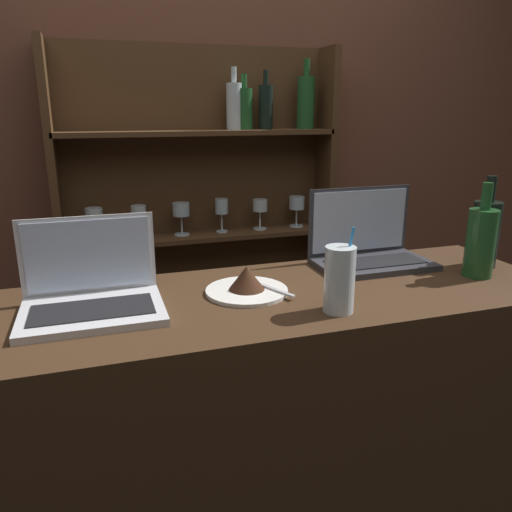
% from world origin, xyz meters
% --- Properties ---
extents(bar_counter, '(1.62, 0.52, 1.03)m').
position_xyz_m(bar_counter, '(0.00, 0.26, 0.52)').
color(bar_counter, '#382314').
rests_on(bar_counter, ground_plane).
extents(back_wall, '(7.00, 0.06, 2.70)m').
position_xyz_m(back_wall, '(0.00, 1.32, 1.35)').
color(back_wall, brown).
rests_on(back_wall, ground_plane).
extents(back_shelf, '(1.18, 0.18, 1.75)m').
position_xyz_m(back_shelf, '(0.04, 1.23, 0.93)').
color(back_shelf, '#472D19').
rests_on(back_shelf, ground_plane).
extents(laptop_near, '(0.32, 0.24, 0.21)m').
position_xyz_m(laptop_near, '(-0.43, 0.29, 1.08)').
color(laptop_near, silver).
rests_on(laptop_near, bar_counter).
extents(laptop_far, '(0.35, 0.21, 0.23)m').
position_xyz_m(laptop_far, '(0.39, 0.42, 1.08)').
color(laptop_far, '#333338').
rests_on(laptop_far, bar_counter).
extents(cake_plate, '(0.22, 0.22, 0.07)m').
position_xyz_m(cake_plate, '(-0.05, 0.29, 1.06)').
color(cake_plate, silver).
rests_on(cake_plate, bar_counter).
extents(water_glass, '(0.07, 0.07, 0.20)m').
position_xyz_m(water_glass, '(0.13, 0.10, 1.11)').
color(water_glass, silver).
rests_on(water_glass, bar_counter).
extents(wine_bottle_dark, '(0.08, 0.08, 0.28)m').
position_xyz_m(wine_bottle_dark, '(0.71, 0.29, 1.14)').
color(wine_bottle_dark, black).
rests_on(wine_bottle_dark, bar_counter).
extents(wine_bottle_green, '(0.08, 0.08, 0.27)m').
position_xyz_m(wine_bottle_green, '(0.63, 0.22, 1.14)').
color(wine_bottle_green, '#1E4C23').
rests_on(wine_bottle_green, bar_counter).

